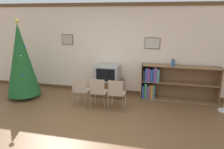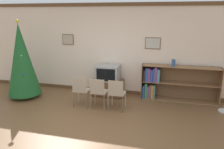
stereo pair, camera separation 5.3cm
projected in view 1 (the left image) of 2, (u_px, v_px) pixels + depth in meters
ground_plane at (83, 131)px, 4.60m from camera, size 24.00×24.00×0.00m
wall_back at (111, 49)px, 6.58m from camera, size 8.89×0.11×2.70m
christmas_tree at (21, 60)px, 6.21m from camera, size 0.94×0.94×2.25m
tv_console at (108, 88)px, 6.57m from camera, size 0.89×0.54×0.48m
television at (108, 73)px, 6.44m from camera, size 0.67×0.53×0.46m
folding_chair_left at (81, 90)px, 5.71m from camera, size 0.40×0.40×0.82m
folding_chair_center at (98, 91)px, 5.60m from camera, size 0.40×0.40×0.82m
folding_chair_right at (117, 93)px, 5.49m from camera, size 0.40×0.40×0.82m
bookshelf at (165, 83)px, 6.23m from camera, size 2.12×0.36×1.00m
vase at (173, 63)px, 5.98m from camera, size 0.10×0.10×0.20m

